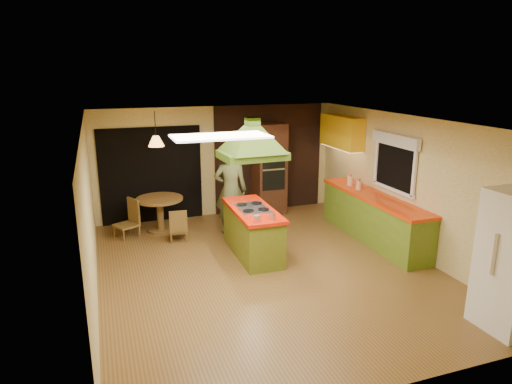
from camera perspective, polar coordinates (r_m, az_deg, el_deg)
name	(u,v)px	position (r m, az deg, el deg)	size (l,w,h in m)	color
ground	(268,269)	(7.89, 1.46, -9.58)	(6.50, 6.50, 0.00)	brown
room_walls	(268,198)	(7.45, 1.52, -0.82)	(5.50, 6.50, 6.50)	beige
ceiling_plane	(269,122)	(7.20, 1.59, 8.78)	(6.50, 6.50, 0.00)	silver
brick_panel	(269,158)	(10.82, 1.64, 4.25)	(2.64, 0.03, 2.50)	#381E14
nook_opening	(151,175)	(10.23, -12.93, 2.07)	(2.20, 0.03, 2.10)	black
right_counter	(373,218)	(9.29, 14.43, -3.12)	(0.62, 3.05, 0.92)	olive
upper_cabinets	(342,132)	(10.35, 10.64, 7.42)	(0.34, 1.40, 0.70)	yellow
window_right	(395,153)	(8.95, 17.01, 4.68)	(0.12, 1.35, 1.06)	black
fluor_panel	(220,136)	(5.74, -4.47, 6.94)	(1.20, 0.60, 0.03)	white
kitchen_island	(253,231)	(8.31, -0.42, -4.91)	(0.74, 1.77, 0.90)	olive
range_hood	(252,132)	(7.87, -0.45, 7.49)	(1.14, 0.85, 0.80)	#456318
man	(231,190)	(9.27, -3.18, 0.22)	(0.66, 0.44, 1.82)	#49502A
wall_oven	(269,169)	(10.56, 1.64, 2.89)	(0.72, 0.63, 2.10)	#4F2A19
dining_table	(160,208)	(9.67, -11.91, -1.95)	(0.96, 0.96, 0.72)	brown
chair_left	(126,219)	(9.56, -15.95, -3.21)	(0.42, 0.42, 0.76)	brown
chair_near	(178,224)	(9.15, -9.74, -4.02)	(0.36, 0.36, 0.66)	brown
pendant_lamp	(156,141)	(9.37, -12.38, 6.23)	(0.32, 0.32, 0.21)	#FF9E3F
canister_large	(350,181)	(9.79, 11.72, 1.38)	(0.14, 0.14, 0.20)	#F7E6C7
canister_medium	(359,185)	(9.51, 12.77, 0.85)	(0.13, 0.13, 0.18)	beige
canister_small	(350,182)	(9.80, 11.69, 1.25)	(0.11, 0.11, 0.15)	beige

